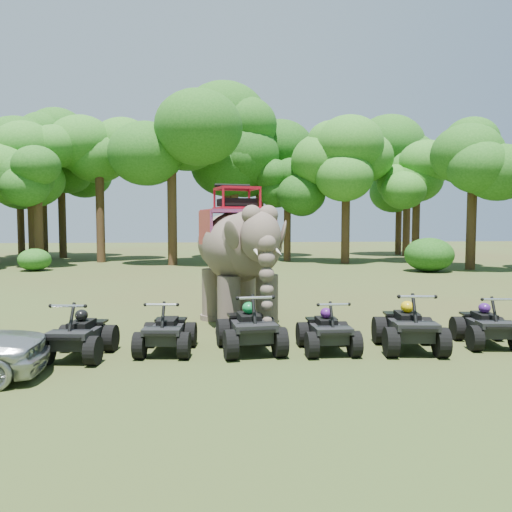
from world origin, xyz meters
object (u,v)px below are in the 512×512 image
object	(u,v)px
atv_3	(328,325)
atv_2	(250,322)
atv_4	(409,320)
elephant	(238,255)
atv_5	(487,320)
atv_0	(79,329)
atv_1	(166,326)

from	to	relation	value
atv_3	atv_2	bearing A→B (deg)	174.19
atv_4	elephant	bearing A→B (deg)	147.15
elephant	atv_5	distance (m)	6.30
atv_0	atv_1	distance (m)	1.78
atv_3	atv_4	size ratio (longest dim) A/B	0.87
elephant	atv_4	bearing A→B (deg)	-52.49
atv_0	atv_5	size ratio (longest dim) A/B	1.03
atv_3	atv_5	xyz separation A→B (m)	(3.72, 0.19, 0.01)
elephant	atv_0	xyz separation A→B (m)	(-3.45, -2.97, -1.31)
atv_3	atv_4	world-z (taller)	atv_4
atv_1	atv_3	size ratio (longest dim) A/B	1.01
atv_1	atv_0	bearing A→B (deg)	-165.99
atv_1	atv_3	world-z (taller)	atv_1
atv_4	atv_5	xyz separation A→B (m)	(1.93, 0.25, -0.07)
elephant	atv_4	size ratio (longest dim) A/B	2.58
atv_1	atv_4	world-z (taller)	atv_4
atv_0	atv_2	size ratio (longest dim) A/B	0.93
atv_2	atv_5	world-z (taller)	atv_2
atv_1	atv_5	distance (m)	7.20
atv_0	atv_4	bearing A→B (deg)	6.97
atv_4	atv_5	size ratio (longest dim) A/B	1.12
elephant	atv_0	size ratio (longest dim) A/B	2.80
atv_0	atv_3	size ratio (longest dim) A/B	1.06
elephant	atv_3	size ratio (longest dim) A/B	2.95
atv_3	atv_4	distance (m)	1.80
atv_0	atv_3	bearing A→B (deg)	7.58
atv_3	atv_0	bearing A→B (deg)	179.58
elephant	atv_2	bearing A→B (deg)	-100.24
elephant	atv_4	distance (m)	4.84
atv_1	atv_5	bearing A→B (deg)	5.20
elephant	atv_1	size ratio (longest dim) A/B	2.92
elephant	atv_4	world-z (taller)	elephant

